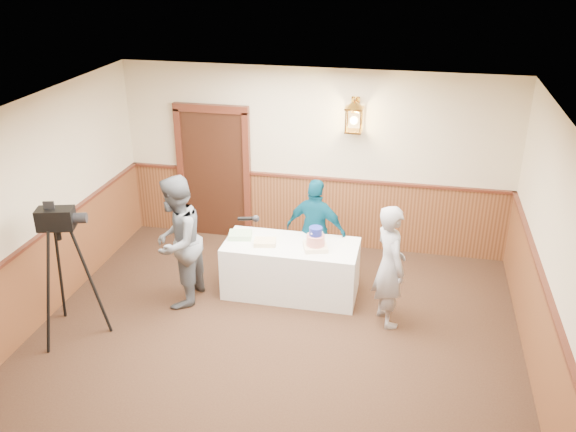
% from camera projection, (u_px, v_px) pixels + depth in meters
% --- Properties ---
extents(ground, '(7.00, 7.00, 0.00)m').
position_uv_depth(ground, '(258.00, 380.00, 6.77)').
color(ground, black).
rests_on(ground, ground).
extents(room_shell, '(6.02, 7.02, 2.81)m').
position_uv_depth(room_shell, '(261.00, 239.00, 6.56)').
color(room_shell, beige).
rests_on(room_shell, ground).
extents(display_table, '(1.80, 0.80, 0.75)m').
position_uv_depth(display_table, '(291.00, 268.00, 8.31)').
color(display_table, white).
rests_on(display_table, ground).
extents(tiered_cake, '(0.38, 0.38, 0.31)m').
position_uv_depth(tiered_cake, '(316.00, 240.00, 7.98)').
color(tiered_cake, '#FFE6BE').
rests_on(tiered_cake, display_table).
extents(sheet_cake_yellow, '(0.33, 0.27, 0.06)m').
position_uv_depth(sheet_cake_yellow, '(265.00, 242.00, 8.14)').
color(sheet_cake_yellow, '#EFD18E').
rests_on(sheet_cake_yellow, display_table).
extents(sheet_cake_green, '(0.35, 0.30, 0.07)m').
position_uv_depth(sheet_cake_green, '(240.00, 235.00, 8.32)').
color(sheet_cake_green, '#96CB8F').
rests_on(sheet_cake_green, display_table).
extents(interviewer, '(1.51, 0.88, 1.78)m').
position_uv_depth(interviewer, '(177.00, 242.00, 7.89)').
color(interviewer, '#585D63').
rests_on(interviewer, ground).
extents(baker, '(0.61, 0.70, 1.61)m').
position_uv_depth(baker, '(390.00, 266.00, 7.49)').
color(baker, gray).
rests_on(baker, ground).
extents(assistant_p, '(0.94, 0.55, 1.51)m').
position_uv_depth(assistant_p, '(316.00, 231.00, 8.52)').
color(assistant_p, '#063F56').
rests_on(assistant_p, ground).
extents(tv_camera_rig, '(0.66, 0.62, 1.69)m').
position_uv_depth(tv_camera_rig, '(66.00, 280.00, 7.28)').
color(tv_camera_rig, black).
rests_on(tv_camera_rig, ground).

